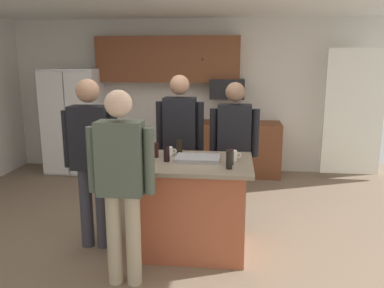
% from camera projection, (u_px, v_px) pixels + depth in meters
% --- Properties ---
extents(floor, '(7.04, 7.04, 0.00)m').
position_uv_depth(floor, '(166.00, 235.00, 4.39)').
color(floor, '#7F6B56').
rests_on(floor, ground).
extents(back_wall, '(6.40, 0.10, 2.60)m').
position_uv_depth(back_wall, '(193.00, 96.00, 6.83)').
color(back_wall, silver).
rests_on(back_wall, ground).
extents(french_door_window_panel, '(0.90, 0.06, 2.00)m').
position_uv_depth(french_door_window_panel, '(353.00, 113.00, 6.21)').
color(french_door_window_panel, white).
rests_on(french_door_window_panel, ground).
extents(cabinet_run_upper, '(2.40, 0.38, 0.75)m').
position_uv_depth(cabinet_run_upper, '(168.00, 59.00, 6.55)').
color(cabinet_run_upper, brown).
extents(cabinet_run_lower, '(1.80, 0.63, 0.90)m').
position_uv_depth(cabinet_run_lower, '(226.00, 148.00, 6.64)').
color(cabinet_run_lower, brown).
rests_on(cabinet_run_lower, ground).
extents(refrigerator, '(0.92, 0.76, 1.78)m').
position_uv_depth(refrigerator, '(75.00, 121.00, 6.73)').
color(refrigerator, white).
rests_on(refrigerator, ground).
extents(microwave_over_range, '(0.56, 0.40, 0.32)m').
position_uv_depth(microwave_over_range, '(227.00, 89.00, 6.45)').
color(microwave_over_range, black).
extents(kitchen_island, '(1.27, 0.91, 0.94)m').
position_uv_depth(kitchen_island, '(189.00, 205.00, 4.00)').
color(kitchen_island, '#AD5638').
rests_on(kitchen_island, ground).
extents(person_guest_by_door, '(0.57, 0.23, 1.76)m').
position_uv_depth(person_guest_by_door, '(180.00, 137.00, 4.67)').
color(person_guest_by_door, '#383842').
rests_on(person_guest_by_door, ground).
extents(person_guest_right, '(0.57, 0.22, 1.68)m').
position_uv_depth(person_guest_right, '(234.00, 144.00, 4.54)').
color(person_guest_right, '#232D4C').
rests_on(person_guest_right, ground).
extents(person_elder_center, '(0.57, 0.22, 1.70)m').
position_uv_depth(person_elder_center, '(121.00, 176.00, 3.26)').
color(person_elder_center, tan).
rests_on(person_elder_center, ground).
extents(person_host_foreground, '(0.57, 0.23, 1.75)m').
position_uv_depth(person_host_foreground, '(91.00, 153.00, 3.93)').
color(person_host_foreground, '#383842').
rests_on(person_host_foreground, ground).
extents(mug_blue_stoneware, '(0.13, 0.09, 0.09)m').
position_uv_depth(mug_blue_stoneware, '(169.00, 151.00, 4.11)').
color(mug_blue_stoneware, white).
rests_on(mug_blue_stoneware, kitchen_island).
extents(tumbler_amber, '(0.07, 0.07, 0.15)m').
position_uv_depth(tumbler_amber, '(155.00, 150.00, 4.03)').
color(tumbler_amber, black).
rests_on(tumbler_amber, kitchen_island).
extents(glass_short_whisky, '(0.06, 0.06, 0.15)m').
position_uv_depth(glass_short_whisky, '(180.00, 147.00, 4.18)').
color(glass_short_whisky, black).
rests_on(glass_short_whisky, kitchen_island).
extents(mug_ceramic_white, '(0.13, 0.09, 0.10)m').
position_uv_depth(mug_ceramic_white, '(233.00, 156.00, 3.90)').
color(mug_ceramic_white, white).
rests_on(mug_ceramic_white, kitchen_island).
extents(glass_stout_tall, '(0.08, 0.08, 0.15)m').
position_uv_depth(glass_stout_tall, '(230.00, 157.00, 3.76)').
color(glass_stout_tall, black).
rests_on(glass_stout_tall, kitchen_island).
extents(glass_pilsner, '(0.06, 0.06, 0.15)m').
position_uv_depth(glass_pilsner, '(167.00, 154.00, 3.87)').
color(glass_pilsner, black).
rests_on(glass_pilsner, kitchen_island).
extents(glass_dark_ale, '(0.06, 0.06, 0.16)m').
position_uv_depth(glass_dark_ale, '(229.00, 160.00, 3.61)').
color(glass_dark_ale, black).
rests_on(glass_dark_ale, kitchen_island).
extents(serving_tray, '(0.44, 0.30, 0.04)m').
position_uv_depth(serving_tray, '(198.00, 158.00, 3.92)').
color(serving_tray, '#B7B7BC').
rests_on(serving_tray, kitchen_island).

